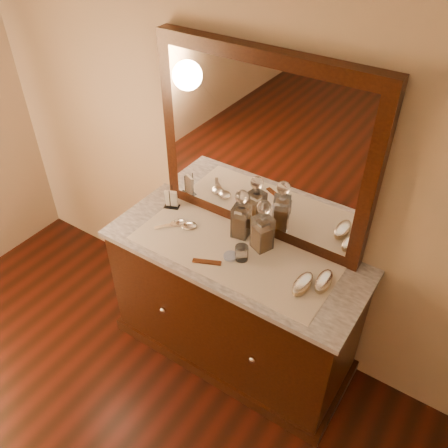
{
  "coord_description": "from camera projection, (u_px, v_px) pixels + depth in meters",
  "views": [
    {
      "loc": [
        0.98,
        0.39,
        2.53
      ],
      "look_at": [
        0.0,
        1.85,
        1.1
      ],
      "focal_mm": 37.51,
      "sensor_mm": 36.0,
      "label": 1
    }
  ],
  "objects": [
    {
      "name": "knob_left",
      "position": [
        163.0,
        310.0,
        2.69
      ],
      "size": [
        0.04,
        0.04,
        0.04
      ],
      "primitive_type": "sphere",
      "color": "silver",
      "rests_on": "dresser_cabinet"
    },
    {
      "name": "marble_top",
      "position": [
        234.0,
        253.0,
        2.5
      ],
      "size": [
        1.44,
        0.59,
        0.03
      ],
      "primitive_type": "cube",
      "color": "white",
      "rests_on": "dresser_cabinet"
    },
    {
      "name": "lace_runner",
      "position": [
        232.0,
        252.0,
        2.48
      ],
      "size": [
        1.1,
        0.45,
        0.0
      ],
      "primitive_type": "cube",
      "color": "beige",
      "rests_on": "marble_top"
    },
    {
      "name": "comb",
      "position": [
        207.0,
        262.0,
        2.42
      ],
      "size": [
        0.15,
        0.09,
        0.01
      ],
      "primitive_type": "cube",
      "rotation": [
        0.0,
        0.0,
        0.42
      ],
      "color": "brown",
      "rests_on": "lace_runner"
    },
    {
      "name": "dresser_plinth",
      "position": [
        233.0,
        344.0,
        3.0
      ],
      "size": [
        1.46,
        0.59,
        0.08
      ],
      "primitive_type": "cube",
      "color": "black",
      "rests_on": "floor"
    },
    {
      "name": "brush_near",
      "position": [
        302.0,
        284.0,
        2.27
      ],
      "size": [
        0.07,
        0.17,
        0.05
      ],
      "color": "#9E8361",
      "rests_on": "lace_runner"
    },
    {
      "name": "brush_far",
      "position": [
        324.0,
        281.0,
        2.28
      ],
      "size": [
        0.09,
        0.17,
        0.04
      ],
      "color": "#9E8361",
      "rests_on": "lace_runner"
    },
    {
      "name": "hand_mirror_outer",
      "position": [
        176.0,
        223.0,
        2.66
      ],
      "size": [
        0.14,
        0.17,
        0.02
      ],
      "color": "silver",
      "rests_on": "lace_runner"
    },
    {
      "name": "decanter_left",
      "position": [
        241.0,
        218.0,
        2.52
      ],
      "size": [
        0.1,
        0.1,
        0.29
      ],
      "color": "brown",
      "rests_on": "lace_runner"
    },
    {
      "name": "napkin_rack",
      "position": [
        171.0,
        200.0,
        2.76
      ],
      "size": [
        0.11,
        0.09,
        0.14
      ],
      "color": "black",
      "rests_on": "marble_top"
    },
    {
      "name": "mirror_glass",
      "position": [
        259.0,
        152.0,
        2.32
      ],
      "size": [
        1.06,
        0.01,
        0.86
      ],
      "primitive_type": "cube",
      "color": "white",
      "rests_on": "marble_top"
    },
    {
      "name": "mirror_frame",
      "position": [
        262.0,
        149.0,
        2.34
      ],
      "size": [
        1.2,
        0.08,
        1.0
      ],
      "primitive_type": "cube",
      "color": "black",
      "rests_on": "marble_top"
    },
    {
      "name": "knob_right",
      "position": [
        252.0,
        360.0,
        2.43
      ],
      "size": [
        0.04,
        0.04,
        0.04
      ],
      "primitive_type": "sphere",
      "color": "silver",
      "rests_on": "dresser_cabinet"
    },
    {
      "name": "tumblers",
      "position": [
        242.0,
        253.0,
        2.41
      ],
      "size": [
        0.07,
        0.07,
        0.08
      ],
      "color": "white",
      "rests_on": "lace_runner"
    },
    {
      "name": "pin_dish",
      "position": [
        231.0,
        256.0,
        2.44
      ],
      "size": [
        0.09,
        0.09,
        0.01
      ],
      "primitive_type": "cylinder",
      "rotation": [
        0.0,
        0.0,
        0.24
      ],
      "color": "white",
      "rests_on": "lace_runner"
    },
    {
      "name": "decanter_right",
      "position": [
        263.0,
        230.0,
        2.44
      ],
      "size": [
        0.12,
        0.12,
        0.3
      ],
      "color": "brown",
      "rests_on": "lace_runner"
    },
    {
      "name": "hand_mirror_inner",
      "position": [
        186.0,
        226.0,
        2.64
      ],
      "size": [
        0.18,
        0.15,
        0.02
      ],
      "color": "silver",
      "rests_on": "lace_runner"
    },
    {
      "name": "dresser_cabinet",
      "position": [
        233.0,
        306.0,
        2.77
      ],
      "size": [
        1.4,
        0.55,
        0.82
      ],
      "primitive_type": "cube",
      "color": "black",
      "rests_on": "floor"
    }
  ]
}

